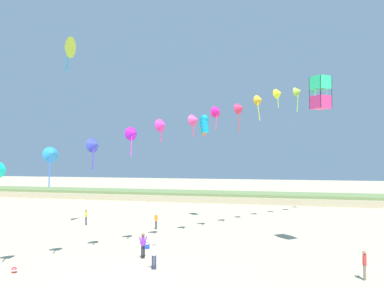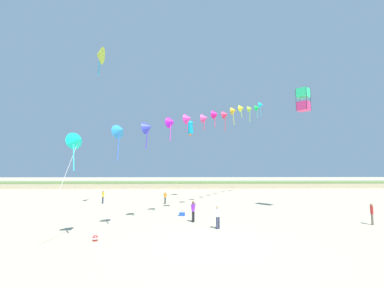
# 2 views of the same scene
# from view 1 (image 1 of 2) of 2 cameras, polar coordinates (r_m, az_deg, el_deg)

# --- Properties ---
(ground_plane) EXTENTS (240.00, 240.00, 0.00)m
(ground_plane) POSITION_cam_1_polar(r_m,az_deg,el_deg) (24.13, -10.50, -18.92)
(ground_plane) COLOR #C1B28E
(dune_ridge) EXTENTS (120.00, 8.77, 1.47)m
(dune_ridge) POSITION_cam_1_polar(r_m,az_deg,el_deg) (68.00, 6.80, -7.40)
(dune_ridge) COLOR tan
(dune_ridge) RESTS_ON ground
(person_near_left) EXTENTS (0.46, 0.46, 1.64)m
(person_near_left) POSITION_cam_1_polar(r_m,az_deg,el_deg) (45.17, -14.64, -9.75)
(person_near_left) COLOR #282D4C
(person_near_left) RESTS_ON ground
(person_near_right) EXTENTS (0.48, 0.50, 1.74)m
(person_near_right) POSITION_cam_1_polar(r_m,az_deg,el_deg) (29.64, -6.89, -13.75)
(person_near_right) COLOR black
(person_near_right) RESTS_ON ground
(person_mid_center) EXTENTS (0.52, 0.32, 1.56)m
(person_mid_center) POSITION_cam_1_polar(r_m,az_deg,el_deg) (41.31, -5.06, -10.60)
(person_mid_center) COLOR #474C56
(person_mid_center) RESTS_ON ground
(person_far_left) EXTENTS (0.29, 0.58, 1.69)m
(person_far_left) POSITION_cam_1_polar(r_m,az_deg,el_deg) (26.40, 23.06, -15.12)
(person_far_left) COLOR #726656
(person_far_left) RESTS_ON ground
(person_far_right) EXTENTS (0.62, 0.24, 1.76)m
(person_far_right) POSITION_cam_1_polar(r_m,az_deg,el_deg) (26.74, -5.35, -15.02)
(person_far_right) COLOR #282D4C
(person_far_right) RESTS_ON ground
(kite_banner_string) EXTENTS (23.86, 33.53, 17.44)m
(kite_banner_string) POSITION_cam_1_polar(r_m,az_deg,el_deg) (38.54, 3.68, 4.56)
(kite_banner_string) COLOR #12F1D1
(large_kite_low_lead) EXTENTS (1.66, 1.66, 2.47)m
(large_kite_low_lead) POSITION_cam_1_polar(r_m,az_deg,el_deg) (32.52, 17.59, 6.88)
(large_kite_low_lead) COLOR #DD347B
(large_kite_mid_trail) EXTENTS (1.20, 1.01, 2.58)m
(large_kite_mid_trail) POSITION_cam_1_polar(r_m,az_deg,el_deg) (46.65, 1.74, 2.72)
(large_kite_mid_trail) COLOR #1096C0
(large_kite_high_solo) EXTENTS (1.08, 2.09, 3.46)m
(large_kite_high_solo) POSITION_cam_1_polar(r_m,az_deg,el_deg) (41.77, -17.07, 12.88)
(large_kite_high_solo) COLOR #D0E936
(beach_cooler) EXTENTS (0.58, 0.41, 0.46)m
(beach_cooler) POSITION_cam_1_polar(r_m,az_deg,el_deg) (32.87, -6.49, -14.01)
(beach_cooler) COLOR blue
(beach_cooler) RESTS_ON ground
(beach_ball) EXTENTS (0.36, 0.36, 0.36)m
(beach_ball) POSITION_cam_1_polar(r_m,az_deg,el_deg) (28.29, -23.70, -15.87)
(beach_ball) COLOR red
(beach_ball) RESTS_ON ground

